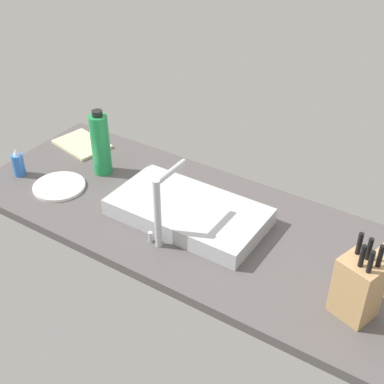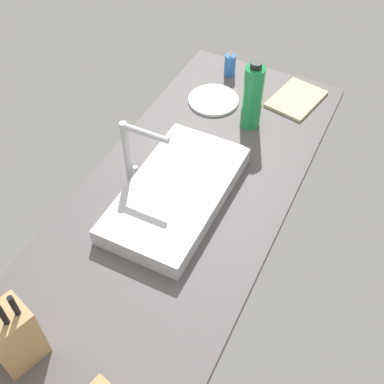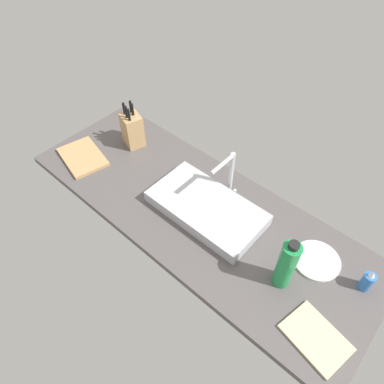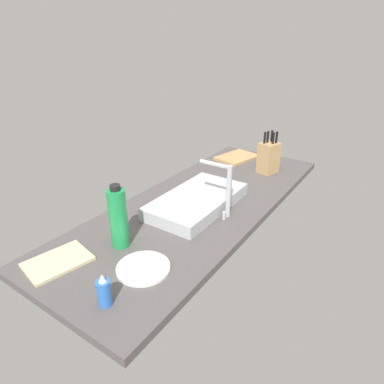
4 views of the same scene
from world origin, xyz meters
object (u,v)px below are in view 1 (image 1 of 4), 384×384
water_bottle (101,144)px  dinner_plate (59,186)px  faucet (161,204)px  dish_towel (82,144)px  knife_block (358,287)px  sink_basin (188,212)px  soap_bottle (18,164)px

water_bottle → dinner_plate: 23.09cm
faucet → dish_towel: size_ratio=1.12×
faucet → dish_towel: 77.83cm
dinner_plate → knife_block: bearing=179.8°
sink_basin → faucet: size_ratio=2.12×
knife_block → soap_bottle: size_ratio=2.18×
faucet → dish_towel: (68.22, -34.21, -15.27)cm
sink_basin → water_bottle: 47.80cm
knife_block → dish_towel: size_ratio=1.13×
sink_basin → knife_block: (-64.09, 11.30, 6.89)cm
knife_block → dinner_plate: 117.43cm
water_bottle → dish_towel: size_ratio=1.18×
dish_towel → water_bottle: bearing=153.1°
soap_bottle → dinner_plate: 20.58cm
dinner_plate → dish_towel: same height
water_bottle → dinner_plate: (6.77, 18.31, -12.32)cm
faucet → water_bottle: 51.36cm
faucet → knife_block: (-64.39, -4.16, -5.86)cm
dinner_plate → faucet: bearing=175.1°
dish_towel → soap_bottle: bearing=81.9°
sink_basin → knife_block: 65.44cm
water_bottle → dinner_plate: bearing=69.7°
faucet → dish_towel: bearing=-26.6°
faucet → soap_bottle: faucet is taller
faucet → dinner_plate: (52.66, -4.55, -15.27)cm
faucet → knife_block: knife_block is taller
knife_block → dish_towel: (132.61, -30.05, -9.40)cm
knife_block → water_bottle: water_bottle is taller
faucet → water_bottle: size_ratio=0.95×
faucet → dinner_plate: 55.02cm
soap_bottle → dish_towel: bearing=-98.1°
dish_towel → dinner_plate: bearing=117.7°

